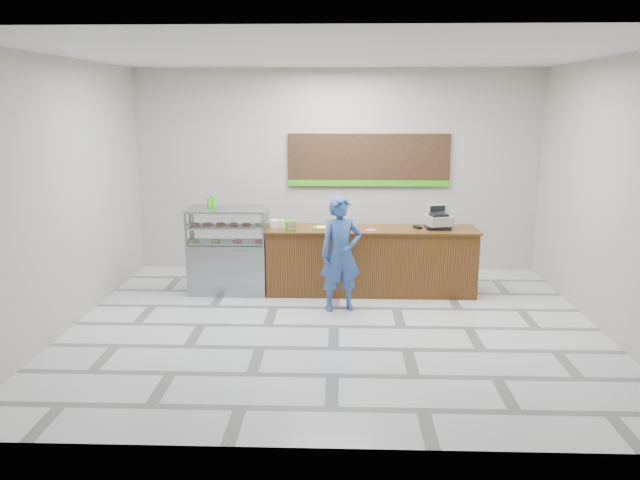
{
  "coord_description": "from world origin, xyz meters",
  "views": [
    {
      "loc": [
        0.08,
        -7.87,
        2.93
      ],
      "look_at": [
        -0.22,
        0.9,
        0.98
      ],
      "focal_mm": 35.0,
      "sensor_mm": 36.0,
      "label": 1
    }
  ],
  "objects_px": {
    "display_case": "(229,249)",
    "cash_register": "(438,220)",
    "serving_tray": "(325,227)",
    "customer": "(341,254)",
    "sales_counter": "(371,261)"
  },
  "relations": [
    {
      "from": "display_case",
      "to": "cash_register",
      "type": "relative_size",
      "value": 2.8
    },
    {
      "from": "sales_counter",
      "to": "display_case",
      "type": "xyz_separation_m",
      "value": [
        -2.22,
        -0.0,
        0.16
      ]
    },
    {
      "from": "display_case",
      "to": "cash_register",
      "type": "distance_m",
      "value": 3.27
    },
    {
      "from": "display_case",
      "to": "customer",
      "type": "xyz_separation_m",
      "value": [
        1.75,
        -0.83,
        0.15
      ]
    },
    {
      "from": "display_case",
      "to": "serving_tray",
      "type": "distance_m",
      "value": 1.54
    },
    {
      "from": "serving_tray",
      "to": "customer",
      "type": "bearing_deg",
      "value": -79.4
    },
    {
      "from": "customer",
      "to": "display_case",
      "type": "bearing_deg",
      "value": 139.93
    },
    {
      "from": "display_case",
      "to": "serving_tray",
      "type": "xyz_separation_m",
      "value": [
        1.5,
        -0.0,
        0.36
      ]
    },
    {
      "from": "customer",
      "to": "serving_tray",
      "type": "bearing_deg",
      "value": 92.35
    },
    {
      "from": "display_case",
      "to": "cash_register",
      "type": "xyz_separation_m",
      "value": [
        3.24,
        0.04,
        0.49
      ]
    },
    {
      "from": "customer",
      "to": "cash_register",
      "type": "bearing_deg",
      "value": 15.72
    },
    {
      "from": "display_case",
      "to": "customer",
      "type": "distance_m",
      "value": 1.94
    },
    {
      "from": "customer",
      "to": "sales_counter",
      "type": "bearing_deg",
      "value": 45.9
    },
    {
      "from": "sales_counter",
      "to": "customer",
      "type": "height_order",
      "value": "customer"
    },
    {
      "from": "cash_register",
      "to": "customer",
      "type": "xyz_separation_m",
      "value": [
        -1.49,
        -0.87,
        -0.34
      ]
    }
  ]
}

